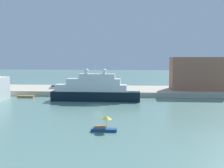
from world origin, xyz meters
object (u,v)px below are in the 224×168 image
(harbor_building, at_px, (198,73))
(person_figure, at_px, (69,87))
(large_yacht, at_px, (94,90))
(work_barge, at_px, (26,97))
(parked_car, at_px, (56,87))
(mooring_bollard, at_px, (112,91))
(small_motorboat, at_px, (104,125))

(harbor_building, bearing_deg, person_figure, -177.92)
(large_yacht, xyz_separation_m, harbor_building, (34.26, 17.86, 4.09))
(work_barge, xyz_separation_m, harbor_building, (57.30, 13.29, 7.03))
(work_barge, relative_size, parked_car, 1.18)
(large_yacht, bearing_deg, mooring_bollard, 62.22)
(small_motorboat, xyz_separation_m, person_figure, (-18.35, 49.32, 1.34))
(small_motorboat, xyz_separation_m, parked_car, (-23.38, 49.39, 1.12))
(harbor_building, distance_m, person_figure, 46.09)
(small_motorboat, height_order, harbor_building, harbor_building)
(parked_car, bearing_deg, harbor_building, 1.80)
(large_yacht, relative_size, person_figure, 16.35)
(large_yacht, distance_m, mooring_bollard, 10.32)
(small_motorboat, height_order, person_figure, person_figure)
(small_motorboat, height_order, parked_car, parked_car)
(small_motorboat, relative_size, mooring_bollard, 6.55)
(small_motorboat, bearing_deg, mooring_bollard, 92.78)
(person_figure, xyz_separation_m, mooring_bollard, (16.30, -7.14, -0.40))
(work_barge, bearing_deg, large_yacht, -11.23)
(person_figure, relative_size, mooring_bollard, 2.34)
(harbor_building, distance_m, parked_car, 51.11)
(person_figure, bearing_deg, small_motorboat, -69.59)
(small_motorboat, bearing_deg, parked_car, 115.33)
(large_yacht, relative_size, mooring_bollard, 38.21)
(harbor_building, bearing_deg, parked_car, -178.20)
(large_yacht, xyz_separation_m, person_figure, (-11.53, 16.20, -0.91))
(harbor_building, xyz_separation_m, mooring_bollard, (-29.49, -8.80, -5.40))
(harbor_building, relative_size, person_figure, 11.55)
(large_yacht, xyz_separation_m, small_motorboat, (6.82, -33.12, -2.25))
(large_yacht, relative_size, parked_car, 5.99)
(work_barge, distance_m, person_figure, 16.49)
(work_barge, relative_size, harbor_building, 0.28)
(large_yacht, distance_m, small_motorboat, 33.89)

